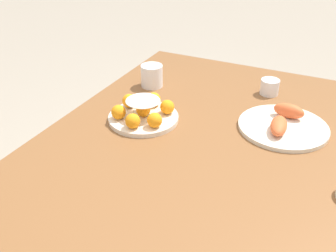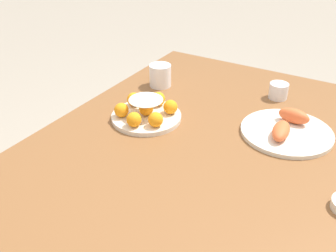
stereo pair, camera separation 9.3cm
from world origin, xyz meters
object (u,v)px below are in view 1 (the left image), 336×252
at_px(cake_plate, 143,112).
at_px(seafood_platter, 283,124).
at_px(cup_near, 152,76).
at_px(cup_far, 270,87).
at_px(dining_table, 195,177).

relative_size(cake_plate, seafood_platter, 0.82).
xyz_separation_m(cake_plate, seafood_platter, (-0.15, 0.45, -0.01)).
height_order(cup_near, cup_far, cup_near).
height_order(dining_table, cup_near, cup_near).
bearing_deg(cup_near, cake_plate, 21.60).
distance_m(dining_table, cup_far, 0.54).
bearing_deg(seafood_platter, cup_near, -101.15).
distance_m(seafood_platter, cup_far, 0.26).
relative_size(dining_table, cup_far, 21.54).
bearing_deg(cup_far, dining_table, -10.41).
bearing_deg(dining_table, cake_plate, -116.21).
xyz_separation_m(dining_table, cup_near, (-0.38, -0.35, 0.12)).
xyz_separation_m(dining_table, cake_plate, (-0.12, -0.25, 0.11)).
relative_size(cup_near, cup_far, 1.25).
bearing_deg(seafood_platter, cup_far, -156.77).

